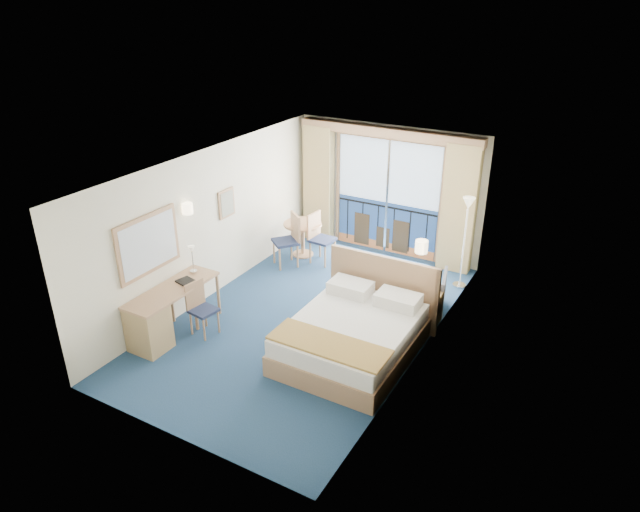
{
  "coord_description": "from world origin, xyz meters",
  "views": [
    {
      "loc": [
        4.27,
        -7.17,
        5.14
      ],
      "look_at": [
        0.11,
        0.2,
        1.13
      ],
      "focal_mm": 32.0,
      "sensor_mm": 36.0,
      "label": 1
    }
  ],
  "objects_px": {
    "bed": "(354,334)",
    "desk_chair": "(200,305)",
    "floor_lamp": "(467,220)",
    "round_table": "(303,231)",
    "desk": "(154,321)",
    "table_chair_a": "(319,235)",
    "table_chair_b": "(290,237)",
    "nightstand": "(428,307)",
    "armchair": "(423,289)"
  },
  "relations": [
    {
      "from": "floor_lamp",
      "to": "desk",
      "type": "distance_m",
      "value": 5.65
    },
    {
      "from": "armchair",
      "to": "table_chair_a",
      "type": "height_order",
      "value": "table_chair_a"
    },
    {
      "from": "table_chair_b",
      "to": "bed",
      "type": "bearing_deg",
      "value": -2.06
    },
    {
      "from": "floor_lamp",
      "to": "table_chair_b",
      "type": "distance_m",
      "value": 3.46
    },
    {
      "from": "desk_chair",
      "to": "table_chair_a",
      "type": "height_order",
      "value": "table_chair_a"
    },
    {
      "from": "desk_chair",
      "to": "table_chair_b",
      "type": "height_order",
      "value": "table_chair_b"
    },
    {
      "from": "table_chair_b",
      "to": "round_table",
      "type": "bearing_deg",
      "value": 130.02
    },
    {
      "from": "desk_chair",
      "to": "armchair",
      "type": "bearing_deg",
      "value": -39.79
    },
    {
      "from": "table_chair_a",
      "to": "desk",
      "type": "bearing_deg",
      "value": 173.52
    },
    {
      "from": "floor_lamp",
      "to": "round_table",
      "type": "distance_m",
      "value": 3.4
    },
    {
      "from": "armchair",
      "to": "desk",
      "type": "relative_size",
      "value": 0.46
    },
    {
      "from": "desk",
      "to": "table_chair_a",
      "type": "bearing_deg",
      "value": 79.54
    },
    {
      "from": "desk",
      "to": "table_chair_b",
      "type": "relative_size",
      "value": 1.56
    },
    {
      "from": "nightstand",
      "to": "desk",
      "type": "height_order",
      "value": "desk"
    },
    {
      "from": "armchair",
      "to": "bed",
      "type": "bearing_deg",
      "value": 63.18
    },
    {
      "from": "bed",
      "to": "nightstand",
      "type": "distance_m",
      "value": 1.59
    },
    {
      "from": "table_chair_a",
      "to": "table_chair_b",
      "type": "relative_size",
      "value": 0.96
    },
    {
      "from": "bed",
      "to": "armchair",
      "type": "xyz_separation_m",
      "value": [
        0.43,
        1.87,
        0.01
      ]
    },
    {
      "from": "table_chair_b",
      "to": "armchair",
      "type": "bearing_deg",
      "value": 33.03
    },
    {
      "from": "floor_lamp",
      "to": "round_table",
      "type": "xyz_separation_m",
      "value": [
        -3.3,
        -0.26,
        -0.8
      ]
    },
    {
      "from": "floor_lamp",
      "to": "round_table",
      "type": "bearing_deg",
      "value": -175.44
    },
    {
      "from": "desk_chair",
      "to": "table_chair_b",
      "type": "bearing_deg",
      "value": 9.94
    },
    {
      "from": "bed",
      "to": "nightstand",
      "type": "bearing_deg",
      "value": 65.04
    },
    {
      "from": "round_table",
      "to": "floor_lamp",
      "type": "bearing_deg",
      "value": 4.56
    },
    {
      "from": "desk",
      "to": "bed",
      "type": "bearing_deg",
      "value": 25.68
    },
    {
      "from": "desk",
      "to": "desk_chair",
      "type": "distance_m",
      "value": 0.75
    },
    {
      "from": "nightstand",
      "to": "round_table",
      "type": "relative_size",
      "value": 0.68
    },
    {
      "from": "nightstand",
      "to": "table_chair_a",
      "type": "xyz_separation_m",
      "value": [
        -2.75,
        1.12,
        0.32
      ]
    },
    {
      "from": "table_chair_b",
      "to": "desk_chair",
      "type": "bearing_deg",
      "value": -49.8
    },
    {
      "from": "nightstand",
      "to": "armchair",
      "type": "height_order",
      "value": "armchair"
    },
    {
      "from": "round_table",
      "to": "armchair",
      "type": "bearing_deg",
      "value": -15.31
    },
    {
      "from": "desk",
      "to": "armchair",
      "type": "bearing_deg",
      "value": 44.84
    },
    {
      "from": "desk",
      "to": "table_chair_a",
      "type": "xyz_separation_m",
      "value": [
        0.72,
        3.92,
        0.15
      ]
    },
    {
      "from": "desk_chair",
      "to": "round_table",
      "type": "xyz_separation_m",
      "value": [
        -0.1,
        3.37,
        0.04
      ]
    },
    {
      "from": "table_chair_a",
      "to": "bed",
      "type": "bearing_deg",
      "value": -137.03
    },
    {
      "from": "bed",
      "to": "table_chair_a",
      "type": "xyz_separation_m",
      "value": [
        -2.08,
        2.57,
        0.25
      ]
    },
    {
      "from": "bed",
      "to": "floor_lamp",
      "type": "bearing_deg",
      "value": 75.16
    },
    {
      "from": "bed",
      "to": "table_chair_a",
      "type": "relative_size",
      "value": 2.2
    },
    {
      "from": "bed",
      "to": "table_chair_a",
      "type": "bearing_deg",
      "value": 128.99
    },
    {
      "from": "bed",
      "to": "floor_lamp",
      "type": "height_order",
      "value": "floor_lamp"
    },
    {
      "from": "bed",
      "to": "table_chair_b",
      "type": "bearing_deg",
      "value": 139.43
    },
    {
      "from": "round_table",
      "to": "table_chair_b",
      "type": "bearing_deg",
      "value": -88.48
    },
    {
      "from": "table_chair_b",
      "to": "table_chair_a",
      "type": "bearing_deg",
      "value": 83.01
    },
    {
      "from": "bed",
      "to": "desk_chair",
      "type": "bearing_deg",
      "value": -163.9
    },
    {
      "from": "round_table",
      "to": "table_chair_a",
      "type": "bearing_deg",
      "value": -13.24
    },
    {
      "from": "nightstand",
      "to": "table_chair_b",
      "type": "xyz_separation_m",
      "value": [
        -3.18,
        0.7,
        0.34
      ]
    },
    {
      "from": "desk_chair",
      "to": "bed",
      "type": "bearing_deg",
      "value": -65.66
    },
    {
      "from": "bed",
      "to": "desk_chair",
      "type": "height_order",
      "value": "bed"
    },
    {
      "from": "nightstand",
      "to": "armchair",
      "type": "xyz_separation_m",
      "value": [
        -0.24,
        0.42,
        0.08
      ]
    },
    {
      "from": "nightstand",
      "to": "desk_chair",
      "type": "bearing_deg",
      "value": -145.3
    }
  ]
}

